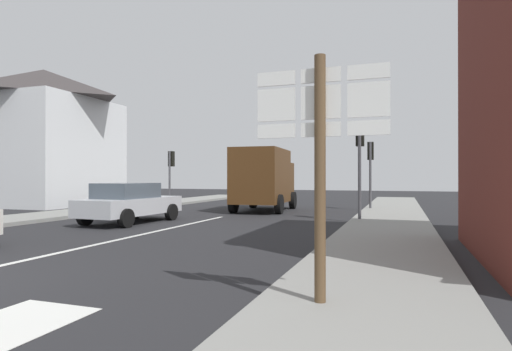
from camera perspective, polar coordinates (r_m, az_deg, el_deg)
The scene contains 11 objects.
ground_plane at distance 16.11m, azimuth -7.56°, elevation -6.23°, with size 80.00×80.00×0.00m, color #232326.
sidewalk_right at distance 12.43m, azimuth 17.21°, elevation -7.68°, with size 2.72×44.00×0.14m, color gray.
sidewalk_left at distance 18.69m, azimuth -29.50°, elevation -5.16°, with size 2.72×44.00×0.14m, color gray.
lane_centre_stripe at distance 12.68m, azimuth -15.76°, elevation -7.82°, with size 0.16×12.00×0.01m, color silver.
clapboard_house_left at distance 28.85m, azimuth -26.81°, elevation 4.74°, with size 7.53×8.04×8.26m.
sedan_far at distance 16.19m, azimuth -16.74°, elevation -3.49°, with size 2.13×4.28×1.47m.
delivery_truck at distance 20.92m, azimuth 1.08°, elevation -0.33°, with size 2.74×5.12×3.05m.
route_sign_post at distance 5.30m, azimuth 8.71°, elevation 3.24°, with size 1.66×0.14×3.20m.
traffic_light_near_right at distance 16.25m, azimuth 13.90°, elevation 3.62°, with size 0.30×0.49×3.75m.
traffic_light_far_right at distance 21.99m, azimuth 15.25°, elevation 2.07°, with size 0.30×0.49×3.46m.
traffic_light_far_left at distance 25.41m, azimuth -11.45°, elevation 1.36°, with size 0.30×0.49×3.22m.
Camera 1 is at (7.18, -4.32, 1.68)m, focal length 29.53 mm.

